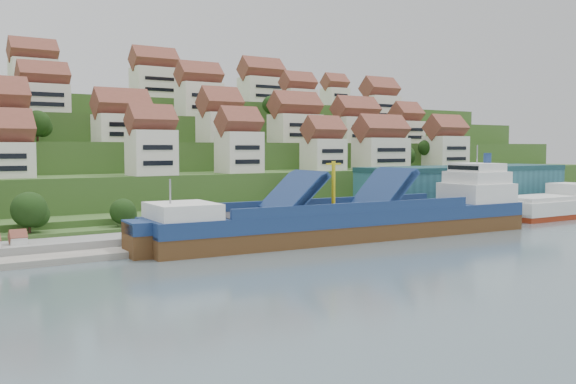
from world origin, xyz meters
TOP-DOWN VIEW (x-y plane):
  - ground at (0.00, 0.00)m, footprint 300.00×300.00m
  - quay at (20.00, 15.00)m, footprint 180.00×14.00m
  - hillside at (0.00, 103.55)m, footprint 260.00×128.00m
  - hillside_village at (1.05, 61.00)m, footprint 154.32×63.90m
  - hillside_trees at (-14.29, 44.75)m, footprint 138.85×62.67m
  - warehouse at (52.00, 17.00)m, footprint 60.00×15.00m
  - flagpole at (18.11, 10.00)m, footprint 1.28×0.16m
  - cargo_ship at (3.59, -0.25)m, footprint 77.85×17.52m
  - second_ship at (64.61, 0.85)m, footprint 30.23×11.62m

SIDE VIEW (x-z plane):
  - ground at x=0.00m, z-range 0.00..0.00m
  - quay at x=20.00m, z-range 0.00..2.20m
  - second_ship at x=64.61m, z-range -1.73..6.99m
  - cargo_ship at x=3.59m, z-range -5.29..11.82m
  - flagpole at x=18.11m, z-range 2.88..10.88m
  - warehouse at x=52.00m, z-range 2.20..12.20m
  - hillside at x=0.00m, z-range -4.84..26.16m
  - hillside_trees at x=-14.29m, z-range 1.35..32.53m
  - hillside_village at x=1.05m, z-range 9.84..39.02m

